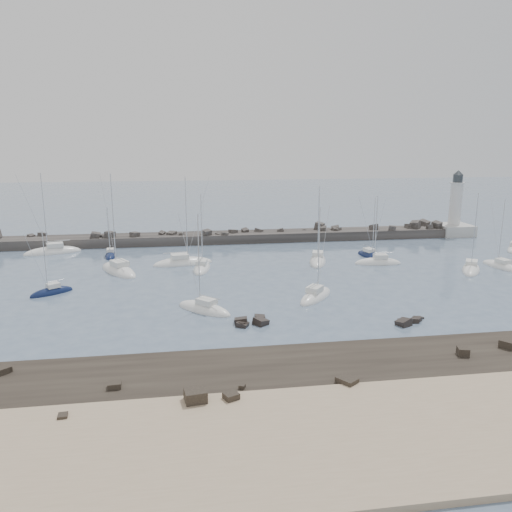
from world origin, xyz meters
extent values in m
plane|color=slate|center=(0.00, 0.00, 0.00)|extent=(400.00, 400.00, 0.00)
cube|color=tan|center=(0.00, -32.00, 0.00)|extent=(140.00, 14.00, 1.00)
cube|color=black|center=(0.00, -22.00, 0.00)|extent=(140.00, 12.00, 0.70)
cube|color=black|center=(14.31, -20.97, 0.72)|extent=(1.22, 1.27, 0.75)
cube|color=black|center=(19.58, -19.91, 0.73)|extent=(1.79, 1.78, 0.76)
cube|color=black|center=(-17.16, -22.59, 0.59)|extent=(1.10, 1.00, 0.48)
cube|color=black|center=(-20.29, -26.79, 0.52)|extent=(0.74, 0.82, 0.35)
cube|color=black|center=(-6.91, -24.23, 0.51)|extent=(0.64, 0.69, 0.33)
cube|color=black|center=(-10.72, -25.97, 0.88)|extent=(1.84, 1.68, 1.06)
cube|color=black|center=(-7.99, -26.03, 0.66)|extent=(1.37, 1.33, 0.62)
cube|color=black|center=(-26.87, -18.19, 0.60)|extent=(1.20, 1.14, 0.50)
cube|color=black|center=(1.76, -24.71, 0.60)|extent=(1.92, 2.01, 0.51)
cube|color=black|center=(-27.04, -18.44, 0.62)|extent=(1.34, 1.34, 0.55)
cube|color=black|center=(-5.13, -9.50, 0.11)|extent=(1.46, 1.46, 0.94)
cube|color=black|center=(-5.39, -7.71, -0.05)|extent=(0.96, 0.83, 0.61)
cube|color=black|center=(-2.78, -7.24, -0.09)|extent=(1.37, 1.37, 0.97)
cube|color=black|center=(-2.97, -9.28, 0.22)|extent=(2.03, 1.92, 1.17)
cube|color=black|center=(-5.09, -9.56, -0.01)|extent=(1.71, 1.66, 1.19)
cube|color=black|center=(-5.10, -8.75, 0.12)|extent=(1.68, 1.48, 1.37)
cube|color=black|center=(12.68, -11.05, 0.04)|extent=(0.91, 0.89, 0.67)
cube|color=black|center=(14.26, -11.34, 0.19)|extent=(0.94, 0.90, 0.72)
cube|color=black|center=(14.69, -10.82, 0.02)|extent=(1.41, 1.34, 0.95)
cube|color=black|center=(15.44, -10.01, -0.05)|extent=(0.92, 1.04, 0.51)
cube|color=black|center=(12.64, -11.95, 0.09)|extent=(2.02, 1.84, 1.56)
cube|color=#312E2C|center=(-7.50, 38.00, 0.20)|extent=(115.00, 6.00, 3.20)
cube|color=#312E2C|center=(-25.48, 36.22, 1.74)|extent=(1.79, 1.26, 1.83)
cube|color=#312E2C|center=(-3.75, 36.71, 1.60)|extent=(2.01, 2.19, 1.64)
cube|color=#312E2C|center=(-38.38, 40.27, 1.97)|extent=(1.77, 1.75, 1.10)
cube|color=#312E2C|center=(1.51, 38.58, 2.03)|extent=(1.61, 1.70, 1.34)
cube|color=#312E2C|center=(-6.46, 36.10, 2.11)|extent=(2.17, 2.27, 1.75)
cube|color=#312E2C|center=(37.87, 37.43, 2.50)|extent=(2.89, 2.69, 2.17)
cube|color=#312E2C|center=(-15.22, 38.28, 2.00)|extent=(1.46, 1.60, 1.21)
cube|color=#312E2C|center=(-27.68, 36.47, 2.18)|extent=(1.83, 1.54, 1.68)
cube|color=#312E2C|center=(-13.26, 38.02, 1.80)|extent=(2.30, 2.24, 1.32)
cube|color=#312E2C|center=(13.89, 38.92, 1.41)|extent=(1.37, 1.51, 1.25)
cube|color=#312E2C|center=(28.54, 37.20, 2.27)|extent=(1.79, 1.60, 1.68)
cube|color=#312E2C|center=(-24.98, 36.33, 2.28)|extent=(2.20, 2.07, 1.46)
cube|color=#312E2C|center=(37.05, 37.96, 1.94)|extent=(2.35, 1.95, 1.81)
cube|color=#312E2C|center=(40.59, 36.30, 2.03)|extent=(1.44, 1.67, 1.73)
cube|color=#312E2C|center=(17.71, 38.21, 2.03)|extent=(1.88, 2.04, 1.51)
cube|color=#312E2C|center=(-27.62, 36.92, 1.93)|extent=(2.45, 2.23, 1.81)
cube|color=#312E2C|center=(-2.85, 35.95, 1.88)|extent=(1.66, 1.60, 1.18)
cube|color=#312E2C|center=(17.56, 37.60, 1.96)|extent=(1.29, 1.51, 1.28)
cube|color=#312E2C|center=(-1.02, 38.01, 2.01)|extent=(1.99, 2.07, 1.01)
cube|color=#312E2C|center=(4.33, 38.78, 1.70)|extent=(2.39, 2.42, 1.90)
cube|color=#312E2C|center=(8.84, 38.11, 1.78)|extent=(1.62, 1.42, 1.52)
cube|color=#312E2C|center=(20.05, 37.46, 1.89)|extent=(1.22, 1.24, 1.23)
cube|color=#312E2C|center=(42.51, 36.95, 2.24)|extent=(2.20, 2.52, 2.35)
cube|color=#312E2C|center=(-11.35, 37.12, 1.83)|extent=(1.23, 1.22, 0.89)
cube|color=#312E2C|center=(20.60, 37.66, 1.74)|extent=(2.48, 2.44, 1.31)
cube|color=#312E2C|center=(32.02, 35.82, 2.02)|extent=(1.92, 1.79, 1.49)
cube|color=#312E2C|center=(-20.35, 36.65, 2.18)|extent=(2.13, 2.10, 1.05)
cube|color=#312E2C|center=(-40.37, 39.92, 1.66)|extent=(1.67, 1.70, 1.29)
cube|color=#312E2C|center=(20.57, 38.56, 2.00)|extent=(2.11, 1.93, 1.58)
cube|color=#312E2C|center=(41.48, 40.56, 2.16)|extent=(2.72, 2.91, 2.05)
cube|color=#312E2C|center=(47.97, 40.09, 1.93)|extent=(2.92, 2.83, 2.06)
cube|color=#312E2C|center=(17.36, 39.33, 2.38)|extent=(2.62, 2.58, 1.96)
cube|color=#312E2C|center=(-7.48, 35.68, 1.71)|extent=(1.04, 1.20, 0.86)
cube|color=#AFAFAA|center=(47.00, 38.00, 0.80)|extent=(7.00, 7.00, 3.00)
cylinder|color=silver|center=(47.00, 38.00, 6.80)|extent=(2.50, 2.50, 9.00)
cylinder|color=silver|center=(47.00, 38.00, 11.23)|extent=(3.20, 3.20, 0.25)
cylinder|color=#31363B|center=(47.00, 38.00, 12.10)|extent=(2.00, 2.00, 1.60)
cone|color=#31363B|center=(47.00, 38.00, 13.40)|extent=(2.20, 2.20, 1.00)
ellipsoid|color=white|center=(-21.25, 16.51, 0.05)|extent=(7.96, 10.59, 2.55)
cube|color=white|center=(-20.99, 16.06, 1.52)|extent=(3.26, 3.56, 0.79)
cylinder|color=silver|center=(-21.66, 17.23, 8.13)|extent=(0.13, 0.13, 14.00)
cylinder|color=silver|center=(-20.63, 15.43, 2.25)|extent=(2.17, 3.65, 0.11)
ellipsoid|color=#0F1A40|center=(-28.82, 6.22, 0.05)|extent=(5.74, 4.84, 1.72)
cube|color=white|center=(-28.58, 6.39, 1.09)|extent=(2.00, 1.89, 0.62)
cylinder|color=silver|center=(-29.19, 5.95, 4.68)|extent=(0.11, 0.11, 7.81)
cylinder|color=silver|center=(-28.25, 6.63, 1.66)|extent=(1.93, 1.43, 0.09)
ellipsoid|color=white|center=(-8.33, 16.28, 0.05)|extent=(3.86, 8.39, 2.09)
cube|color=white|center=(-8.40, 15.88, 1.27)|extent=(1.99, 2.51, 0.68)
cylinder|color=silver|center=(-8.22, 16.92, 6.39)|extent=(0.12, 0.12, 10.90)
cylinder|color=silver|center=(-8.49, 15.32, 1.90)|extent=(0.65, 3.20, 0.10)
ellipsoid|color=white|center=(-11.29, 20.07, 0.05)|extent=(10.24, 4.76, 2.36)
cube|color=white|center=(-11.77, 19.99, 1.41)|extent=(3.07, 2.45, 0.71)
cylinder|color=silver|center=(-10.51, 20.21, 7.70)|extent=(0.12, 0.12, 13.30)
cylinder|color=silver|center=(-12.45, 19.86, 2.06)|extent=(3.90, 0.80, 0.10)
ellipsoid|color=white|center=(-8.98, -3.73, 0.05)|extent=(7.43, 7.31, 2.08)
cube|color=white|center=(-8.69, -4.01, 1.27)|extent=(2.72, 2.70, 0.68)
cylinder|color=silver|center=(-9.44, -3.29, 6.31)|extent=(0.12, 0.12, 10.75)
cylinder|color=silver|center=(-8.29, -4.40, 1.90)|extent=(2.35, 2.29, 0.10)
ellipsoid|color=white|center=(11.12, 17.98, 0.05)|extent=(5.23, 9.20, 2.29)
cube|color=white|center=(11.25, 18.40, 1.40)|extent=(2.43, 2.88, 0.75)
cylinder|color=silver|center=(10.91, 17.31, 6.96)|extent=(0.13, 0.13, 11.86)
cylinder|color=silver|center=(11.43, 18.99, 2.09)|extent=(1.15, 3.39, 0.11)
ellipsoid|color=white|center=(5.62, -0.89, 0.05)|extent=(6.94, 7.84, 2.15)
cube|color=white|center=(5.37, -1.20, 1.32)|extent=(2.66, 2.77, 0.72)
cylinder|color=silver|center=(6.02, -0.38, 6.38)|extent=(0.12, 0.12, 10.84)
cylinder|color=silver|center=(5.02, -1.64, 1.99)|extent=(2.08, 2.58, 0.10)
ellipsoid|color=#0F1A40|center=(21.39, 20.51, 0.05)|extent=(3.76, 7.46, 1.88)
cube|color=white|center=(21.31, 20.86, 1.16)|extent=(1.85, 2.27, 0.62)
cylinder|color=silver|center=(21.51, 19.95, 5.67)|extent=(0.11, 0.11, 9.65)
cylinder|color=silver|center=(21.20, 21.34, 1.73)|extent=(0.72, 2.81, 0.09)
ellipsoid|color=white|center=(20.71, 15.40, 0.05)|extent=(7.95, 3.38, 2.10)
cube|color=white|center=(21.10, 15.35, 1.30)|extent=(2.34, 1.82, 0.71)
cylinder|color=silver|center=(20.10, 15.48, 6.14)|extent=(0.12, 0.12, 10.39)
cylinder|color=silver|center=(21.63, 15.27, 1.95)|extent=(3.07, 0.51, 0.10)
ellipsoid|color=white|center=(39.40, 10.17, 0.05)|extent=(3.56, 7.79, 1.91)
cube|color=white|center=(39.47, 9.80, 1.16)|extent=(1.85, 2.33, 0.61)
cylinder|color=silver|center=(39.30, 10.76, 5.93)|extent=(0.10, 0.10, 10.13)
cylinder|color=silver|center=(39.56, 9.29, 1.73)|extent=(0.59, 2.97, 0.09)
ellipsoid|color=white|center=(33.48, 8.95, 0.05)|extent=(6.79, 8.47, 2.11)
cube|color=white|center=(33.71, 9.30, 1.28)|extent=(2.71, 2.90, 0.66)
cylinder|color=silver|center=(33.11, 8.39, 6.63)|extent=(0.11, 0.11, 11.36)
cylinder|color=silver|center=(34.03, 9.80, 1.90)|extent=(1.92, 2.87, 0.09)
ellipsoid|color=#0F1A40|center=(-23.90, 27.68, 0.05)|extent=(2.27, 6.06, 1.71)
cube|color=white|center=(-23.92, 27.97, 1.08)|extent=(1.32, 1.75, 0.60)
cylinder|color=silver|center=(-23.86, 27.20, 4.79)|extent=(0.10, 0.10, 8.02)
cylinder|color=silver|center=(-23.95, 28.39, 1.64)|extent=(0.26, 2.38, 0.09)
ellipsoid|color=white|center=(-34.65, 32.00, 0.05)|extent=(10.37, 5.86, 2.47)
cube|color=white|center=(-34.18, 32.15, 1.49)|extent=(3.24, 2.73, 0.77)
cylinder|color=silver|center=(-35.41, 31.77, 7.79)|extent=(0.13, 0.13, 13.38)
cylinder|color=silver|center=(-33.51, 32.35, 2.21)|extent=(3.82, 1.28, 0.11)
camera|label=1|loc=(-11.36, -60.95, 19.93)|focal=35.00mm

